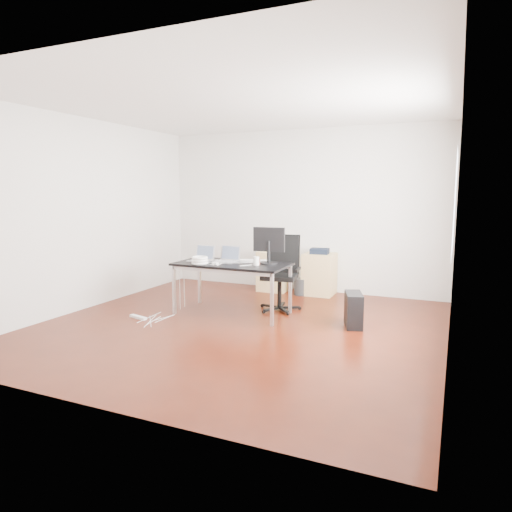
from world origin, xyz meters
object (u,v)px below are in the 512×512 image
at_px(filing_cabinet_left, 274,271).
at_px(filing_cabinet_right, 319,274).
at_px(pc_tower, 354,310).
at_px(office_chair, 281,269).
at_px(desk, 232,267).

relative_size(filing_cabinet_left, filing_cabinet_right, 1.00).
distance_m(filing_cabinet_right, pc_tower, 1.88).
xyz_separation_m(office_chair, filing_cabinet_left, (-0.56, 1.17, -0.26)).
height_order(desk, office_chair, office_chair).
bearing_deg(desk, pc_tower, 2.09).
xyz_separation_m(desk, filing_cabinet_right, (0.79, 1.70, -0.33)).
xyz_separation_m(desk, filing_cabinet_left, (-0.02, 1.70, -0.33)).
bearing_deg(desk, filing_cabinet_left, 90.83).
distance_m(office_chair, filing_cabinet_left, 1.32).
distance_m(desk, office_chair, 0.76).
bearing_deg(pc_tower, desk, 163.81).
xyz_separation_m(office_chair, filing_cabinet_right, (0.26, 1.17, -0.26)).
xyz_separation_m(filing_cabinet_right, pc_tower, (0.92, -1.63, -0.13)).
height_order(desk, pc_tower, desk).
relative_size(office_chair, filing_cabinet_right, 1.54).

